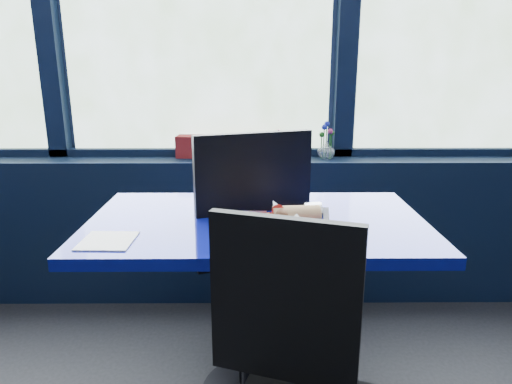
# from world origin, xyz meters

# --- Properties ---
(window_sill) EXTENTS (5.00, 0.26, 0.80)m
(window_sill) POSITION_xyz_m (0.00, 2.87, 0.40)
(window_sill) COLOR black
(window_sill) RESTS_ON ground
(near_table) EXTENTS (1.20, 0.70, 0.75)m
(near_table) POSITION_xyz_m (0.30, 2.00, 0.57)
(near_table) COLOR black
(near_table) RESTS_ON ground
(chair_near_back) EXTENTS (0.60, 0.61, 1.05)m
(chair_near_back) POSITION_xyz_m (0.33, 2.22, 0.60)
(chair_near_back) COLOR black
(chair_near_back) RESTS_ON ground
(planter_box) EXTENTS (0.60, 0.20, 0.12)m
(planter_box) POSITION_xyz_m (0.17, 2.91, 0.86)
(planter_box) COLOR maroon
(planter_box) RESTS_ON window_sill
(flower_vase) EXTENTS (0.12, 0.13, 0.20)m
(flower_vase) POSITION_xyz_m (0.68, 2.85, 0.86)
(flower_vase) COLOR silver
(flower_vase) RESTS_ON window_sill
(food_basket) EXTENTS (0.31, 0.31, 0.09)m
(food_basket) POSITION_xyz_m (0.39, 1.85, 0.78)
(food_basket) COLOR #AD0B0E
(food_basket) RESTS_ON near_table
(ketchup_bottle) EXTENTS (0.06, 0.06, 0.23)m
(ketchup_bottle) POSITION_xyz_m (0.45, 2.23, 0.85)
(ketchup_bottle) COLOR #AD0B0E
(ketchup_bottle) RESTS_ON near_table
(soda_cup) EXTENTS (0.09, 0.09, 0.30)m
(soda_cup) POSITION_xyz_m (0.35, 2.23, 0.82)
(soda_cup) COLOR navy
(soda_cup) RESTS_ON near_table
(napkin) EXTENTS (0.17, 0.17, 0.00)m
(napkin) POSITION_xyz_m (-0.17, 1.78, 0.75)
(napkin) COLOR white
(napkin) RESTS_ON near_table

